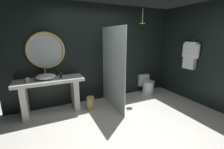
{
  "coord_description": "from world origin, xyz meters",
  "views": [
    {
      "loc": [
        -1.47,
        -2.03,
        1.79
      ],
      "look_at": [
        -0.11,
        0.81,
        0.98
      ],
      "focal_mm": 24.15,
      "sensor_mm": 36.0,
      "label": 1
    }
  ],
  "objects_px": {
    "round_wall_mirror": "(46,50)",
    "rain_shower_head": "(142,21)",
    "toilet": "(147,85)",
    "hanging_bathrobe": "(190,54)",
    "soap_dispenser": "(61,75)",
    "tumbler_cup": "(27,80)",
    "vessel_sink": "(46,77)",
    "waste_bin": "(90,102)"
  },
  "relations": [
    {
      "from": "soap_dispenser",
      "to": "hanging_bathrobe",
      "type": "bearing_deg",
      "value": -13.64
    },
    {
      "from": "round_wall_mirror",
      "to": "hanging_bathrobe",
      "type": "bearing_deg",
      "value": -16.63
    },
    {
      "from": "rain_shower_head",
      "to": "toilet",
      "type": "distance_m",
      "value": 1.94
    },
    {
      "from": "soap_dispenser",
      "to": "waste_bin",
      "type": "relative_size",
      "value": 0.38
    },
    {
      "from": "round_wall_mirror",
      "to": "hanging_bathrobe",
      "type": "relative_size",
      "value": 1.08
    },
    {
      "from": "round_wall_mirror",
      "to": "toilet",
      "type": "bearing_deg",
      "value": -3.67
    },
    {
      "from": "waste_bin",
      "to": "toilet",
      "type": "bearing_deg",
      "value": 8.69
    },
    {
      "from": "hanging_bathrobe",
      "to": "waste_bin",
      "type": "xyz_separation_m",
      "value": [
        -2.68,
        0.58,
        -1.13
      ]
    },
    {
      "from": "round_wall_mirror",
      "to": "rain_shower_head",
      "type": "height_order",
      "value": "rain_shower_head"
    },
    {
      "from": "round_wall_mirror",
      "to": "rain_shower_head",
      "type": "xyz_separation_m",
      "value": [
        2.47,
        -0.31,
        0.71
      ]
    },
    {
      "from": "hanging_bathrobe",
      "to": "waste_bin",
      "type": "distance_m",
      "value": 2.96
    },
    {
      "from": "rain_shower_head",
      "to": "waste_bin",
      "type": "height_order",
      "value": "rain_shower_head"
    },
    {
      "from": "toilet",
      "to": "tumbler_cup",
      "type": "bearing_deg",
      "value": -178.41
    },
    {
      "from": "tumbler_cup",
      "to": "waste_bin",
      "type": "bearing_deg",
      "value": -9.1
    },
    {
      "from": "rain_shower_head",
      "to": "waste_bin",
      "type": "bearing_deg",
      "value": -173.61
    },
    {
      "from": "vessel_sink",
      "to": "round_wall_mirror",
      "type": "xyz_separation_m",
      "value": [
        0.07,
        0.24,
        0.56
      ]
    },
    {
      "from": "rain_shower_head",
      "to": "hanging_bathrobe",
      "type": "relative_size",
      "value": 0.5
    },
    {
      "from": "vessel_sink",
      "to": "tumbler_cup",
      "type": "xyz_separation_m",
      "value": [
        -0.36,
        -0.04,
        -0.02
      ]
    },
    {
      "from": "tumbler_cup",
      "to": "rain_shower_head",
      "type": "relative_size",
      "value": 0.22
    },
    {
      "from": "hanging_bathrobe",
      "to": "toilet",
      "type": "relative_size",
      "value": 1.39
    },
    {
      "from": "round_wall_mirror",
      "to": "hanging_bathrobe",
      "type": "distance_m",
      "value": 3.71
    },
    {
      "from": "rain_shower_head",
      "to": "toilet",
      "type": "relative_size",
      "value": 0.7
    },
    {
      "from": "soap_dispenser",
      "to": "tumbler_cup",
      "type": "bearing_deg",
      "value": -178.92
    },
    {
      "from": "rain_shower_head",
      "to": "vessel_sink",
      "type": "bearing_deg",
      "value": 178.48
    },
    {
      "from": "round_wall_mirror",
      "to": "tumbler_cup",
      "type": "bearing_deg",
      "value": -147.93
    },
    {
      "from": "soap_dispenser",
      "to": "hanging_bathrobe",
      "type": "xyz_separation_m",
      "value": [
        3.3,
        -0.8,
        0.41
      ]
    },
    {
      "from": "vessel_sink",
      "to": "toilet",
      "type": "relative_size",
      "value": 0.76
    },
    {
      "from": "vessel_sink",
      "to": "toilet",
      "type": "bearing_deg",
      "value": 1.09
    },
    {
      "from": "rain_shower_head",
      "to": "toilet",
      "type": "bearing_deg",
      "value": 18.02
    },
    {
      "from": "toilet",
      "to": "hanging_bathrobe",
      "type": "bearing_deg",
      "value": -51.2
    },
    {
      "from": "soap_dispenser",
      "to": "rain_shower_head",
      "type": "distance_m",
      "value": 2.56
    },
    {
      "from": "soap_dispenser",
      "to": "toilet",
      "type": "xyz_separation_m",
      "value": [
        2.59,
        0.08,
        -0.63
      ]
    },
    {
      "from": "soap_dispenser",
      "to": "waste_bin",
      "type": "xyz_separation_m",
      "value": [
        0.62,
        -0.22,
        -0.72
      ]
    },
    {
      "from": "tumbler_cup",
      "to": "waste_bin",
      "type": "xyz_separation_m",
      "value": [
        1.31,
        -0.21,
        -0.7
      ]
    },
    {
      "from": "rain_shower_head",
      "to": "soap_dispenser",
      "type": "bearing_deg",
      "value": 178.85
    },
    {
      "from": "toilet",
      "to": "vessel_sink",
      "type": "bearing_deg",
      "value": -178.91
    },
    {
      "from": "round_wall_mirror",
      "to": "soap_dispenser",
      "type": "bearing_deg",
      "value": -45.91
    },
    {
      "from": "tumbler_cup",
      "to": "soap_dispenser",
      "type": "xyz_separation_m",
      "value": [
        0.69,
        0.01,
        0.01
      ]
    },
    {
      "from": "tumbler_cup",
      "to": "hanging_bathrobe",
      "type": "xyz_separation_m",
      "value": [
        3.99,
        -0.79,
        0.42
      ]
    },
    {
      "from": "tumbler_cup",
      "to": "rain_shower_head",
      "type": "bearing_deg",
      "value": -0.62
    },
    {
      "from": "vessel_sink",
      "to": "waste_bin",
      "type": "xyz_separation_m",
      "value": [
        0.95,
        -0.25,
        -0.72
      ]
    },
    {
      "from": "round_wall_mirror",
      "to": "waste_bin",
      "type": "xyz_separation_m",
      "value": [
        0.88,
        -0.48,
        -1.29
      ]
    }
  ]
}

